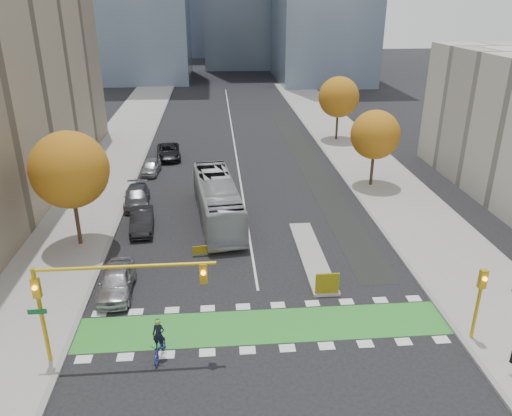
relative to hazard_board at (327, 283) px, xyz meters
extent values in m
plane|color=black|center=(-4.00, -4.20, -0.80)|extent=(300.00, 300.00, 0.00)
cube|color=gray|center=(-17.50, 15.80, -0.73)|extent=(7.00, 120.00, 0.15)
cube|color=gray|center=(9.50, 15.80, -0.73)|extent=(7.00, 120.00, 0.15)
cube|color=gray|center=(-14.00, 15.80, -0.73)|extent=(0.30, 120.00, 0.16)
cube|color=gray|center=(6.00, 15.80, -0.73)|extent=(0.30, 120.00, 0.16)
cube|color=#2C842B|center=(-4.00, -2.70, -0.79)|extent=(20.00, 3.00, 0.01)
cube|color=silver|center=(-4.00, 35.80, -0.80)|extent=(0.15, 70.00, 0.01)
cube|color=black|center=(3.50, 25.80, -0.80)|extent=(2.50, 50.00, 0.01)
cube|color=gray|center=(0.00, 4.80, -0.72)|extent=(1.60, 10.00, 0.16)
cube|color=yellow|center=(0.00, 0.00, 0.00)|extent=(1.40, 0.12, 1.30)
cylinder|color=#332114|center=(-16.00, 7.80, 1.82)|extent=(0.28, 0.28, 5.25)
sphere|color=#9E5713|center=(-16.00, 7.80, 4.83)|extent=(5.20, 5.20, 5.20)
cylinder|color=#332114|center=(8.00, 17.80, 1.47)|extent=(0.28, 0.28, 4.55)
sphere|color=#9E5713|center=(8.00, 17.80, 4.08)|extent=(4.40, 4.40, 4.40)
cylinder|color=#332114|center=(8.50, 33.80, 1.65)|extent=(0.28, 0.28, 4.90)
sphere|color=#9E5713|center=(8.50, 33.80, 4.45)|extent=(4.80, 4.80, 4.80)
cylinder|color=#BF9914|center=(-14.50, -4.70, 1.80)|extent=(0.20, 0.20, 5.20)
cylinder|color=#BF9914|center=(-10.50, -4.70, 4.30)|extent=(8.20, 0.16, 0.16)
cube|color=#BF9914|center=(-14.50, -4.70, 3.40)|extent=(0.35, 0.28, 1.00)
sphere|color=orange|center=(-14.50, -4.88, 3.50)|extent=(0.22, 0.22, 0.22)
cube|color=#BF9914|center=(-7.00, -4.70, 3.80)|extent=(0.35, 0.28, 1.00)
sphere|color=orange|center=(-7.00, -4.88, 3.90)|extent=(0.22, 0.22, 0.22)
cube|color=#0C5926|center=(-14.50, -5.10, 2.40)|extent=(0.85, 0.04, 0.25)
cylinder|color=#BF9914|center=(6.50, -4.70, 1.20)|extent=(0.18, 0.18, 4.00)
cube|color=#BF9914|center=(6.50, -4.70, 2.80)|extent=(0.35, 0.28, 1.00)
sphere|color=orange|center=(6.50, -4.88, 2.90)|extent=(0.22, 0.22, 0.22)
imported|color=navy|center=(-9.27, -4.70, -0.31)|extent=(0.95, 1.94, 0.98)
imported|color=black|center=(-9.27, -4.70, 0.52)|extent=(0.66, 0.49, 1.66)
sphere|color=#597F2D|center=(-9.27, -4.70, 1.21)|extent=(0.28, 0.28, 0.28)
imported|color=#9CA1A3|center=(-6.24, 11.25, 0.87)|extent=(4.09, 12.20, 3.33)
imported|color=#9F9EA3|center=(-12.35, 1.29, 0.00)|extent=(2.00, 4.76, 1.61)
imported|color=black|center=(-11.96, 9.98, -0.04)|extent=(1.98, 4.73, 1.52)
imported|color=#4B4B50|center=(-13.00, 14.98, -0.07)|extent=(2.48, 5.18, 1.46)
imported|color=black|center=(-11.37, 28.08, -0.06)|extent=(3.02, 5.57, 1.48)
imported|color=#A3A3A8|center=(-12.71, 23.08, -0.12)|extent=(1.92, 4.11, 1.36)
camera|label=1|loc=(-6.26, -24.64, 15.47)|focal=35.00mm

